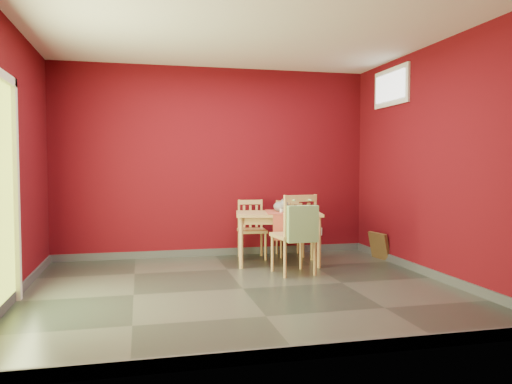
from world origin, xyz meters
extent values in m
plane|color=#2D342D|center=(0.00, 0.00, 0.00)|extent=(4.50, 4.50, 0.00)
plane|color=#53080F|center=(0.00, 2.00, 1.35)|extent=(4.50, 0.00, 4.50)
plane|color=#53080F|center=(0.00, -2.00, 1.35)|extent=(4.50, 0.00, 4.50)
plane|color=#53080F|center=(-2.25, 0.00, 1.35)|extent=(0.00, 4.00, 4.00)
plane|color=#53080F|center=(2.25, 0.00, 1.35)|extent=(0.00, 4.00, 4.00)
plane|color=white|center=(0.00, 0.00, 2.70)|extent=(4.50, 4.50, 0.00)
cube|color=#3F4244|center=(0.00, 1.99, 0.05)|extent=(4.50, 0.02, 0.10)
cube|color=#3F4244|center=(0.00, -1.99, 0.05)|extent=(4.50, 0.02, 0.10)
cube|color=#3F4244|center=(-2.24, 0.00, 0.05)|extent=(0.03, 4.00, 0.10)
cube|color=#3F4244|center=(2.24, 0.00, 0.05)|extent=(0.03, 4.00, 0.10)
cube|color=#B7D838|center=(-2.24, -0.40, 1.02)|extent=(0.02, 0.85, 2.05)
cube|color=white|center=(-2.21, 0.06, 1.06)|extent=(0.06, 0.08, 2.13)
cube|color=white|center=(2.23, 1.00, 2.35)|extent=(0.03, 0.90, 0.50)
cube|color=white|center=(2.21, 1.00, 2.35)|extent=(0.02, 0.76, 0.36)
cube|color=silver|center=(1.60, 1.99, 0.30)|extent=(0.08, 0.02, 0.12)
cube|color=tan|center=(0.72, 1.17, 0.67)|extent=(1.20, 0.83, 0.04)
cube|color=tan|center=(0.72, 1.17, 0.61)|extent=(1.07, 0.70, 0.09)
cylinder|color=tan|center=(0.19, 1.00, 0.33)|extent=(0.05, 0.05, 0.65)
cylinder|color=tan|center=(0.28, 1.52, 0.33)|extent=(0.05, 0.05, 0.65)
cylinder|color=tan|center=(1.16, 0.82, 0.33)|extent=(0.05, 0.05, 0.65)
cylinder|color=tan|center=(1.26, 1.34, 0.33)|extent=(0.05, 0.05, 0.65)
cube|color=#AD4633|center=(0.72, 1.17, 0.69)|extent=(0.43, 0.69, 0.01)
cube|color=#AD4633|center=(0.72, 0.84, 0.53)|extent=(0.31, 0.07, 0.32)
cube|color=tan|center=(0.48, 1.66, 0.39)|extent=(0.41, 0.41, 0.04)
cylinder|color=tan|center=(0.30, 1.51, 0.19)|extent=(0.03, 0.03, 0.37)
cylinder|color=tan|center=(0.32, 1.83, 0.19)|extent=(0.03, 0.03, 0.37)
cylinder|color=tan|center=(0.63, 1.48, 0.19)|extent=(0.03, 0.03, 0.37)
cylinder|color=tan|center=(0.65, 1.81, 0.19)|extent=(0.03, 0.03, 0.37)
cylinder|color=tan|center=(0.32, 1.83, 0.61)|extent=(0.03, 0.03, 0.41)
cylinder|color=tan|center=(0.65, 1.81, 0.61)|extent=(0.03, 0.03, 0.41)
cube|color=tan|center=(0.49, 1.82, 0.78)|extent=(0.35, 0.05, 0.06)
cube|color=tan|center=(0.40, 1.83, 0.58)|extent=(0.03, 0.02, 0.32)
cube|color=tan|center=(0.49, 1.82, 0.58)|extent=(0.03, 0.02, 0.32)
cube|color=tan|center=(0.58, 1.81, 0.58)|extent=(0.03, 0.02, 0.32)
cube|color=tan|center=(1.05, 1.73, 0.38)|extent=(0.40, 0.40, 0.04)
cylinder|color=tan|center=(0.88, 1.58, 0.18)|extent=(0.03, 0.03, 0.36)
cylinder|color=tan|center=(0.90, 1.90, 0.18)|extent=(0.03, 0.03, 0.36)
cylinder|color=tan|center=(1.20, 1.56, 0.18)|extent=(0.03, 0.03, 0.36)
cylinder|color=tan|center=(1.22, 1.87, 0.18)|extent=(0.03, 0.03, 0.36)
cylinder|color=tan|center=(0.90, 1.90, 0.60)|extent=(0.03, 0.03, 0.40)
cylinder|color=tan|center=(1.22, 1.87, 0.60)|extent=(0.03, 0.03, 0.40)
cube|color=tan|center=(1.06, 1.89, 0.76)|extent=(0.34, 0.06, 0.06)
cube|color=tan|center=(0.97, 1.89, 0.56)|extent=(0.03, 0.02, 0.31)
cube|color=tan|center=(1.06, 1.89, 0.56)|extent=(0.03, 0.02, 0.31)
cube|color=tan|center=(1.15, 1.88, 0.56)|extent=(0.03, 0.02, 0.31)
cube|color=tan|center=(0.75, 0.59, 0.46)|extent=(0.50, 0.50, 0.04)
cylinder|color=tan|center=(0.91, 0.81, 0.22)|extent=(0.04, 0.04, 0.44)
cylinder|color=tan|center=(0.96, 0.42, 0.22)|extent=(0.04, 0.04, 0.44)
cylinder|color=tan|center=(0.53, 0.76, 0.22)|extent=(0.04, 0.04, 0.44)
cylinder|color=tan|center=(0.58, 0.38, 0.22)|extent=(0.04, 0.04, 0.44)
cylinder|color=tan|center=(0.96, 0.42, 0.72)|extent=(0.04, 0.04, 0.48)
cylinder|color=tan|center=(0.58, 0.38, 0.72)|extent=(0.04, 0.04, 0.48)
cube|color=tan|center=(0.77, 0.40, 0.92)|extent=(0.41, 0.09, 0.08)
cube|color=tan|center=(0.88, 0.41, 0.68)|extent=(0.04, 0.03, 0.38)
cube|color=tan|center=(0.77, 0.40, 0.68)|extent=(0.04, 0.03, 0.38)
cube|color=tan|center=(0.66, 0.39, 0.68)|extent=(0.04, 0.03, 0.38)
cube|color=#769D64|center=(0.77, 0.32, 0.63)|extent=(0.36, 0.11, 0.43)
cylinder|color=#769D64|center=(0.67, 0.38, 0.90)|extent=(0.02, 0.18, 0.02)
cylinder|color=#769D64|center=(0.87, 0.38, 0.90)|extent=(0.02, 0.18, 0.02)
cube|color=brown|center=(2.19, 1.20, 0.19)|extent=(0.18, 0.39, 0.37)
cube|color=black|center=(2.19, 1.20, 0.19)|extent=(0.12, 0.27, 0.26)
camera|label=1|loc=(-1.05, -5.12, 1.31)|focal=35.00mm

